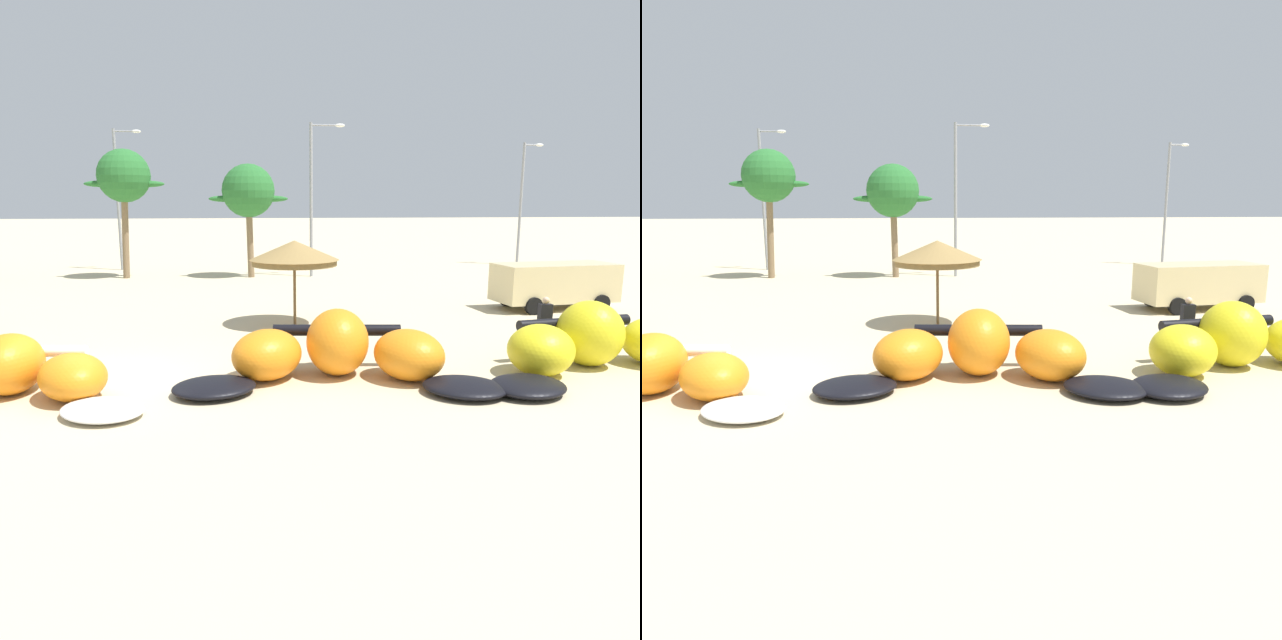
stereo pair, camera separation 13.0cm
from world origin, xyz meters
The scene contains 12 objects.
ground_plane centered at (0.00, 0.00, 0.00)m, with size 260.00×260.00×0.00m, color beige.
kite_left centered at (-1.86, -1.09, 0.53)m, with size 7.35×3.77×1.38m.
kite_left_of_center centered at (5.75, -0.43, 0.64)m, with size 8.00×4.08×1.68m.
kite_center centered at (12.65, -0.36, 0.67)m, with size 8.06×4.28×1.75m.
beach_umbrella_middle centered at (5.13, 6.04, 2.56)m, with size 3.11×3.11×2.98m.
parked_van centered at (15.67, 8.10, 1.09)m, with size 4.97×2.56×1.84m.
person_near_kites centered at (12.08, 1.58, 0.82)m, with size 0.36×0.24×1.62m.
palm_left_of_gap centered at (-3.28, 19.88, 5.55)m, with size 4.33×2.89×7.09m.
palm_center_left centered at (3.49, 19.56, 4.78)m, with size 4.42×2.95×6.32m.
lamppost_west_center centered at (-4.43, 24.02, 4.81)m, with size 1.72×0.24×8.58m.
lamppost_east_center centered at (7.18, 19.54, 4.83)m, with size 1.99×0.24×8.55m.
lamppost_east centered at (21.72, 24.31, 4.51)m, with size 1.40×0.24×8.05m.
Camera 2 is at (3.91, -14.35, 4.36)m, focal length 33.15 mm.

